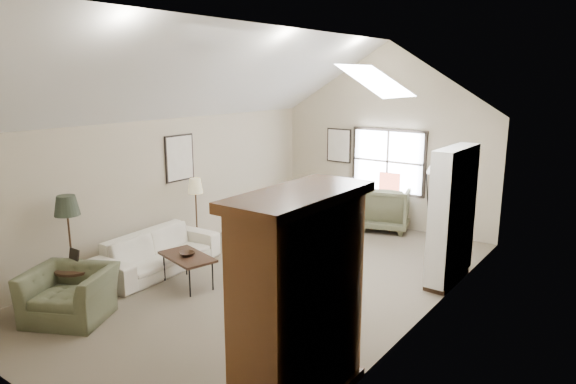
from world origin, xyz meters
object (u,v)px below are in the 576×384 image
Objects in this scene: armchair_far at (385,208)px; coffee_table at (188,270)px; armchair_near at (70,294)px; side_chair at (385,202)px; sofa at (158,252)px; side_table at (76,286)px; armoire at (299,301)px.

armchair_far is 1.09× the size of coffee_table.
side_chair is (1.61, 6.43, 0.25)m from armchair_near.
side_chair is at bearing -16.37° from armchair_far.
sofa is 2.09× the size of armchair_near.
armchair_near reaches higher than sofa.
armchair_near is 1.80m from coffee_table.
side_table reaches higher than coffee_table.
side_chair is (2.04, 4.53, 0.28)m from sofa.
armoire is at bearing 0.38° from side_table.
coffee_table is (0.89, -0.16, -0.08)m from sofa.
armoire is at bearing 91.55° from armchair_far.
side_table is (-3.93, -0.03, -0.82)m from armoire.
armoire is 6.43m from side_chair.
armchair_near is at bearing -104.69° from coffee_table.
armchair_near is 6.63m from side_chair.
armchair_far is 0.12m from side_chair.
armchair_far reaches higher than coffee_table.
sofa is 2.31× the size of coffee_table.
armchair_far is at bearing 107.92° from armoire.
side_chair reaches higher than side_table.
coffee_table is 1.64m from side_table.
armchair_near is 0.89× the size of side_chair.
armchair_near is at bearing -171.48° from sofa.
armoire reaches higher than sofa.
armchair_far reaches higher than armchair_near.
side_table is 6.44m from side_chair.
armchair_near is 1.11× the size of coffee_table.
side_table is at bearing -118.92° from coffee_table.
side_chair is at bearing -28.73° from sofa.
side_chair is (1.15, 4.69, 0.36)m from coffee_table.
armoire reaches higher than side_chair.
armchair_far is at bearing 72.28° from side_table.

